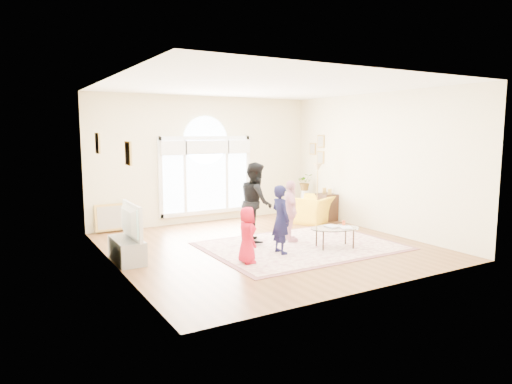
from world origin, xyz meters
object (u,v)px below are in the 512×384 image
tv_console (127,250)px  area_rug (301,246)px  television (126,221)px  coffee_table (335,229)px  armchair (313,209)px

tv_console → area_rug: bearing=-11.6°
tv_console → television: bearing=-0.0°
television → coffee_table: 4.01m
area_rug → tv_console: (-3.35, 0.68, 0.20)m
tv_console → coffee_table: (3.83, -1.15, 0.19)m
tv_console → armchair: 5.18m
area_rug → coffee_table: size_ratio=3.15×
coffee_table → armchair: size_ratio=1.10×
armchair → television: bearing=-14.5°
tv_console → coffee_table: coffee_table is taller
area_rug → television: bearing=168.4°
armchair → tv_console: bearing=-14.6°
tv_console → coffee_table: size_ratio=0.88×
tv_console → television: television is taller
television → armchair: television is taller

